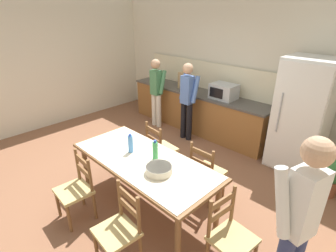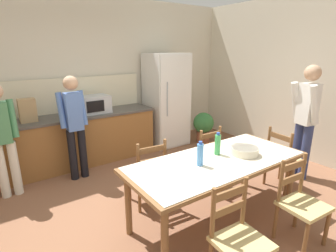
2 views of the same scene
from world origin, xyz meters
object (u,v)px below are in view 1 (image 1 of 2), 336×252
microwave (224,91)px  chair_side_far_left (160,149)px  paper_bag (184,81)px  chair_side_near_left (76,189)px  chair_side_near_right (119,230)px  refrigerator (302,116)px  potted_plant (331,172)px  bottle_near_centre (131,144)px  chair_head_end (230,236)px  bottle_off_centre (155,150)px  chair_side_far_right (206,172)px  person_at_counter (187,98)px  person_at_sink (156,90)px  serving_bowl (159,169)px  dining_table (144,164)px  person_by_table (298,221)px

microwave → chair_side_far_left: microwave is taller
paper_bag → chair_side_near_left: (1.04, -3.27, -0.63)m
chair_side_near_right → refrigerator: bearing=84.6°
paper_bag → potted_plant: (3.25, -0.44, -0.68)m
bottle_near_centre → chair_head_end: (1.61, -0.02, -0.46)m
bottle_off_centre → potted_plant: (1.62, 1.97, -0.52)m
chair_side_far_right → chair_side_near_left: bearing=57.1°
chair_side_far_left → person_at_counter: person_at_counter is taller
chair_side_near_right → person_at_counter: size_ratio=0.57×
person_at_sink → potted_plant: 3.68m
bottle_off_centre → chair_head_end: bearing=-5.7°
bottle_near_centre → potted_plant: bearing=46.3°
microwave → chair_side_near_left: microwave is taller
refrigerator → bottle_off_centre: 2.58m
bottle_off_centre → person_at_counter: bearing=119.8°
paper_bag → person_at_counter: person_at_counter is taller
chair_side_far_right → person_at_sink: 2.76m
bottle_off_centre → serving_bowl: size_ratio=0.84×
dining_table → potted_plant: bearing=50.4°
chair_head_end → chair_side_far_right: (-0.86, 0.75, 0.00)m
refrigerator → chair_head_end: 2.59m
chair_side_near_right → chair_side_far_right: bearing=94.3°
bottle_near_centre → person_at_counter: size_ratio=0.17×
chair_head_end → chair_side_near_right: same height
chair_side_near_right → person_at_sink: 3.69m
bottle_near_centre → chair_side_far_right: bottle_near_centre is taller
chair_side_far_left → chair_side_near_left: bearing=95.7°
chair_side_near_left → person_by_table: 2.56m
chair_head_end → person_at_counter: (-2.33, 2.03, 0.46)m
bottle_near_centre → chair_side_near_right: (0.73, -0.75, -0.46)m
chair_side_far_left → person_by_table: bearing=169.4°
bottle_near_centre → person_at_sink: person_at_sink is taller
bottle_off_centre → person_by_table: (1.79, -0.08, 0.08)m
person_by_table → potted_plant: 2.14m
chair_head_end → person_at_counter: size_ratio=0.57×
paper_bag → refrigerator: bearing=-0.2°
bottle_near_centre → serving_bowl: (0.63, -0.08, -0.07)m
potted_plant → bottle_near_centre: bearing=-133.7°
chair_side_far_right → person_by_table: 1.67m
bottle_near_centre → chair_side_far_right: (0.75, 0.74, -0.46)m
chair_side_near_left → person_by_table: size_ratio=0.52×
serving_bowl → person_at_sink: 3.11m
bottle_near_centre → serving_bowl: bottle_near_centre is taller
refrigerator → chair_side_far_right: size_ratio=2.08×
chair_head_end → person_by_table: 0.77m
refrigerator → serving_bowl: bearing=-104.9°
bottle_off_centre → person_at_sink: bearing=136.5°
serving_bowl → person_at_sink: (-2.29, 2.11, 0.05)m
dining_table → bottle_near_centre: size_ratio=7.84×
refrigerator → potted_plant: bearing=-32.6°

